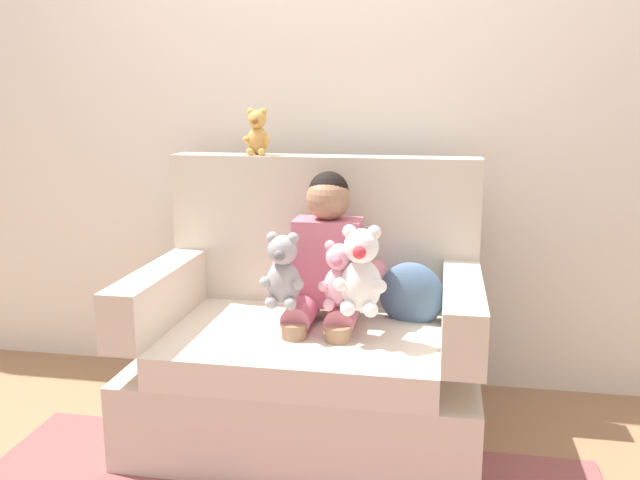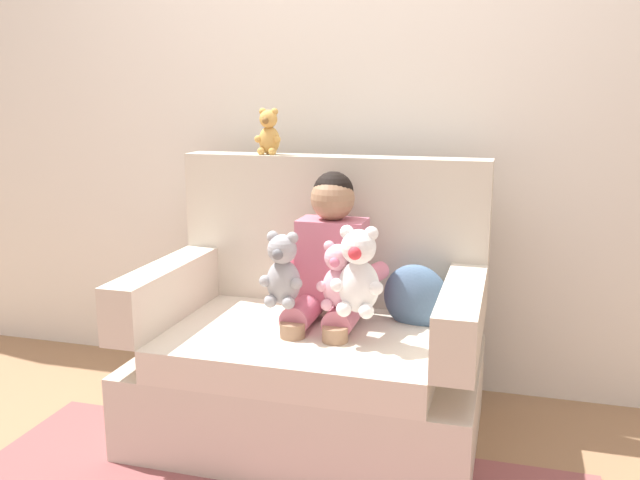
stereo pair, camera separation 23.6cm
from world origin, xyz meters
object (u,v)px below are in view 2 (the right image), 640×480
at_px(plush_honey_on_backrest, 269,133).
at_px(throw_pillow, 416,297).
at_px(plush_white, 358,273).
at_px(plush_grey, 283,271).
at_px(plush_pink, 338,277).
at_px(seated_child, 328,270).
at_px(armchair, 313,349).

distance_m(plush_honey_on_backrest, throw_pillow, 0.92).
xyz_separation_m(plush_white, plush_grey, (-0.29, 0.02, -0.02)).
relative_size(plush_pink, plush_honey_on_backrest, 1.28).
relative_size(plush_pink, throw_pillow, 0.96).
relative_size(plush_pink, plush_grey, 0.90).
bearing_deg(seated_child, armchair, -168.04).
relative_size(plush_white, plush_honey_on_backrest, 1.63).
distance_m(armchair, plush_honey_on_backrest, 0.92).
distance_m(plush_pink, plush_grey, 0.20).
relative_size(armchair, plush_honey_on_backrest, 6.61).
bearing_deg(plush_grey, plush_pink, 12.60).
distance_m(plush_white, plush_grey, 0.29).
relative_size(armchair, throw_pillow, 4.94).
distance_m(armchair, throw_pillow, 0.45).
bearing_deg(throw_pillow, plush_white, -121.15).
relative_size(plush_honey_on_backrest, throw_pillow, 0.75).
xyz_separation_m(seated_child, plush_pink, (0.08, -0.14, 0.01)).
xyz_separation_m(armchair, seated_child, (0.06, 0.01, 0.33)).
bearing_deg(seated_child, plush_grey, -125.77).
bearing_deg(plush_honey_on_backrest, plush_grey, -54.53).
distance_m(seated_child, plush_pink, 0.16).
bearing_deg(plush_pink, armchair, 119.68).
bearing_deg(armchair, throw_pillow, 15.17).
height_order(armchair, seated_child, armchair).
bearing_deg(plush_white, plush_pink, 151.36).
distance_m(armchair, plush_white, 0.46).
height_order(armchair, plush_white, armchair).
xyz_separation_m(plush_grey, plush_honey_on_backrest, (-0.21, 0.45, 0.47)).
distance_m(plush_pink, throw_pillow, 0.37).
distance_m(plush_grey, plush_honey_on_backrest, 0.68).
height_order(plush_honey_on_backrest, throw_pillow, plush_honey_on_backrest).
bearing_deg(plush_white, seated_child, 126.51).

